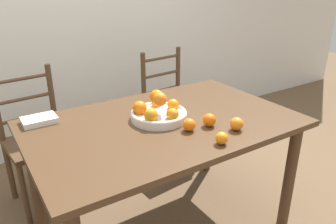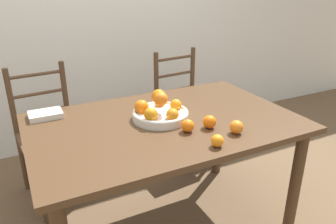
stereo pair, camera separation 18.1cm
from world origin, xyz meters
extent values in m
cube|color=silver|center=(0.00, 1.50, 1.30)|extent=(8.00, 0.06, 2.60)
cube|color=#4C331E|center=(0.00, 0.00, 0.76)|extent=(1.53, 0.98, 0.03)
cylinder|color=#4C331E|center=(0.69, -0.41, 0.37)|extent=(0.07, 0.07, 0.74)
cylinder|color=#4C331E|center=(-0.69, 0.41, 0.37)|extent=(0.07, 0.07, 0.74)
cylinder|color=#4C331E|center=(0.69, 0.41, 0.37)|extent=(0.07, 0.07, 0.74)
cylinder|color=silver|center=(-0.01, 0.03, 0.80)|extent=(0.33, 0.33, 0.04)
torus|color=silver|center=(-0.01, 0.03, 0.82)|extent=(0.33, 0.33, 0.02)
sphere|color=orange|center=(0.10, 0.05, 0.84)|extent=(0.07, 0.07, 0.07)
sphere|color=orange|center=(0.03, 0.14, 0.84)|extent=(0.06, 0.06, 0.06)
sphere|color=orange|center=(-0.11, 0.09, 0.85)|extent=(0.08, 0.08, 0.08)
sphere|color=orange|center=(-0.10, -0.03, 0.85)|extent=(0.08, 0.08, 0.08)
sphere|color=orange|center=(0.01, -0.07, 0.84)|extent=(0.07, 0.07, 0.07)
sphere|color=orange|center=(-0.01, 0.04, 0.91)|extent=(0.07, 0.07, 0.07)
sphere|color=orange|center=(-0.02, 0.05, 0.91)|extent=(0.08, 0.08, 0.08)
sphere|color=orange|center=(-0.02, 0.01, 0.91)|extent=(0.08, 0.08, 0.08)
sphere|color=orange|center=(0.05, -0.19, 0.81)|extent=(0.07, 0.07, 0.07)
sphere|color=orange|center=(0.18, -0.20, 0.81)|extent=(0.07, 0.07, 0.07)
sphere|color=orange|center=(0.09, -0.39, 0.81)|extent=(0.06, 0.06, 0.06)
sphere|color=orange|center=(0.27, -0.32, 0.81)|extent=(0.07, 0.07, 0.07)
cylinder|color=#513823|center=(-0.75, 0.52, 0.23)|extent=(0.04, 0.04, 0.46)
cylinder|color=#513823|center=(-0.37, 0.55, 0.23)|extent=(0.04, 0.04, 0.46)
cylinder|color=#513823|center=(-0.78, 0.88, 0.49)|extent=(0.04, 0.04, 0.97)
cylinder|color=#513823|center=(-0.41, 0.91, 0.49)|extent=(0.04, 0.04, 0.97)
cube|color=#513823|center=(-0.58, 0.72, 0.48)|extent=(0.46, 0.44, 0.04)
cylinder|color=#513823|center=(-0.60, 0.89, 0.61)|extent=(0.38, 0.06, 0.02)
cylinder|color=#513823|center=(-0.60, 0.89, 0.76)|extent=(0.38, 0.06, 0.02)
cylinder|color=#513823|center=(-0.60, 0.89, 0.90)|extent=(0.38, 0.06, 0.02)
cylinder|color=#513823|center=(0.38, 0.52, 0.23)|extent=(0.04, 0.04, 0.46)
cylinder|color=#513823|center=(0.76, 0.55, 0.23)|extent=(0.04, 0.04, 0.46)
cylinder|color=#513823|center=(0.35, 0.88, 0.49)|extent=(0.04, 0.04, 0.97)
cylinder|color=#513823|center=(0.73, 0.91, 0.49)|extent=(0.04, 0.04, 0.97)
cube|color=#513823|center=(0.55, 0.72, 0.48)|extent=(0.46, 0.44, 0.04)
cylinder|color=#513823|center=(0.54, 0.89, 0.61)|extent=(0.38, 0.06, 0.02)
cylinder|color=#513823|center=(0.54, 0.89, 0.76)|extent=(0.38, 0.06, 0.02)
cylinder|color=#513823|center=(0.54, 0.89, 0.90)|extent=(0.38, 0.06, 0.02)
cube|color=silver|center=(-0.61, 0.36, 0.79)|extent=(0.19, 0.13, 0.03)
camera|label=1|loc=(-0.92, -1.47, 1.55)|focal=35.00mm
camera|label=2|loc=(-0.76, -1.56, 1.55)|focal=35.00mm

